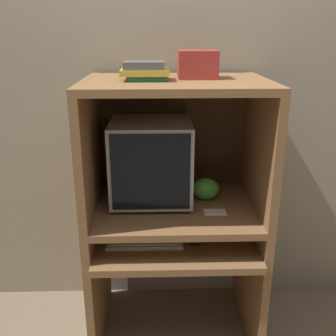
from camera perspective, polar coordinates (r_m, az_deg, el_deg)
The scene contains 11 objects.
wall_back at distance 2.32m, azimuth 0.66°, elevation 10.06°, with size 6.00×0.06×2.60m.
desk_base at distance 2.25m, azimuth 1.01°, elevation -14.72°, with size 0.90×0.70×0.64m.
desk_monitor_shelf at distance 2.11m, azimuth 1.02°, elevation -6.25°, with size 0.90×0.66×0.15m.
hutch_upper at distance 1.99m, azimuth 1.06°, elevation 6.30°, with size 0.90×0.66×0.66m.
crt_monitor at distance 2.07m, azimuth -2.47°, elevation 1.07°, with size 0.42×0.40×0.44m.
keyboard at distance 2.04m, azimuth -3.41°, elevation -10.59°, with size 0.39×0.14×0.03m.
mouse at distance 2.04m, azimuth 4.02°, elevation -10.54°, with size 0.07×0.05×0.03m.
snack_bag at distance 2.15m, azimuth 5.50°, elevation -3.02°, with size 0.15×0.11×0.12m.
book_stack at distance 1.88m, azimuth -3.30°, elevation 13.82°, with size 0.22×0.18×0.09m.
paper_card at distance 2.03m, azimuth 6.85°, elevation -6.38°, with size 0.11×0.07×0.00m.
storage_box at distance 1.96m, azimuth 4.30°, elevation 14.76°, with size 0.19×0.16×0.13m.
Camera 1 is at (-0.09, -1.57, 1.67)m, focal length 42.00 mm.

